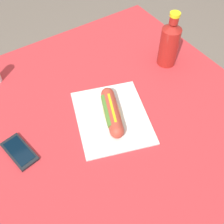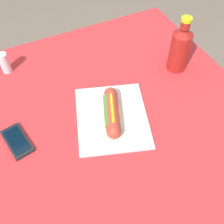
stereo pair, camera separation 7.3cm
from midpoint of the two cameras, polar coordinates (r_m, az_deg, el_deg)
ground_plane at (r=1.58m, az=-1.11°, el=-16.87°), size 6.00×6.00×0.00m
dining_table at (r=1.05m, az=-1.61°, el=-4.58°), size 1.01×0.95×0.74m
paper_wrapper at (r=0.92m, az=-2.27°, el=-1.16°), size 0.34×0.31×0.01m
hot_dog at (r=0.90m, az=-2.39°, el=-0.13°), size 0.19×0.11×0.05m
cell_phone at (r=0.90m, az=-20.90°, el=-7.78°), size 0.14×0.08×0.01m
soda_bottle at (r=1.07m, az=9.87°, el=13.85°), size 0.07×0.07×0.22m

